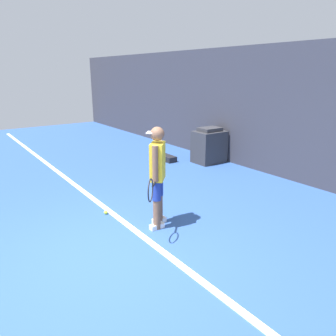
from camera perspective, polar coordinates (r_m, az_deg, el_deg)
name	(u,v)px	position (r m, az deg, el deg)	size (l,w,h in m)	color
ground_plane	(106,259)	(4.68, -10.75, -15.24)	(24.00, 24.00, 0.00)	#2D5193
back_wall	(323,117)	(7.58, 25.43, 8.00)	(24.00, 0.10, 3.06)	#383842
court_baseline	(151,243)	(4.97, -2.98, -12.86)	(21.60, 0.10, 0.01)	white
tennis_player	(157,173)	(5.12, -1.85, -0.90)	(0.75, 0.73, 1.64)	brown
tennis_ball	(106,212)	(5.97, -10.78, -7.59)	(0.07, 0.07, 0.07)	#D1E533
covered_chair	(209,146)	(9.13, 7.19, 3.84)	(0.63, 0.83, 0.97)	#333338
equipment_bag	(166,158)	(9.33, -0.32, 1.81)	(0.69, 0.27, 0.15)	black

